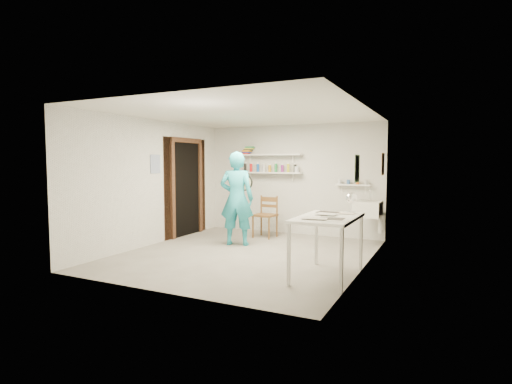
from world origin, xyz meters
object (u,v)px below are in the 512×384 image
at_px(belfast_sink, 368,209).
at_px(man, 237,199).
at_px(work_table, 327,247).
at_px(desk_lamp, 351,198).
at_px(wooden_chair, 265,215).
at_px(wall_clock, 244,183).

height_order(belfast_sink, man, man).
bearing_deg(man, belfast_sink, -169.92).
xyz_separation_m(man, work_table, (2.16, -1.35, -0.47)).
bearing_deg(man, work_table, 132.45).
height_order(man, desk_lamp, man).
bearing_deg(wooden_chair, desk_lamp, -34.90).
xyz_separation_m(belfast_sink, desk_lamp, (0.10, -1.93, 0.36)).
bearing_deg(belfast_sink, man, -154.46).
distance_m(man, wall_clock, 0.37).
bearing_deg(belfast_sink, wall_clock, -158.48).
relative_size(man, desk_lamp, 11.29).
distance_m(wall_clock, desk_lamp, 2.54).
relative_size(belfast_sink, wall_clock, 1.87).
relative_size(wall_clock, desk_lamp, 2.03).
xyz_separation_m(belfast_sink, wall_clock, (-2.21, -0.87, 0.49)).
distance_m(man, desk_lamp, 2.52).
distance_m(belfast_sink, desk_lamp, 1.96).
distance_m(man, wooden_chair, 1.03).
height_order(man, work_table, man).
height_order(work_table, desk_lamp, desk_lamp).
height_order(belfast_sink, desk_lamp, desk_lamp).
bearing_deg(desk_lamp, wooden_chair, 141.06).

